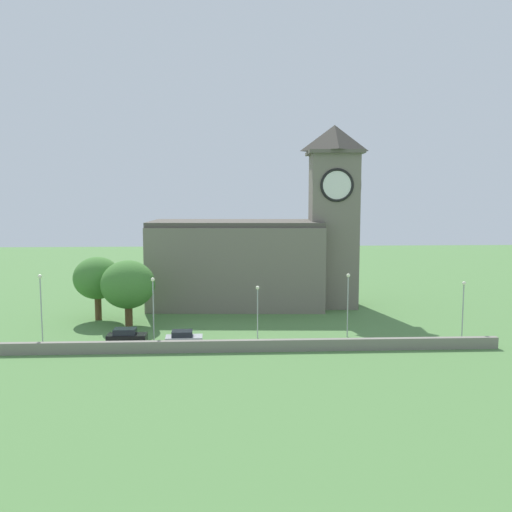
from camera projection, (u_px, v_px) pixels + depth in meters
ground_plane at (246, 315)px, 77.54m from camera, size 200.00×200.00×0.00m
church at (260, 252)px, 83.73m from camera, size 31.65×13.89×26.80m
quay_barrier at (251, 346)px, 59.96m from camera, size 54.15×0.70×1.27m
car_black at (127, 336)px, 62.79m from camera, size 4.41×2.24×1.81m
car_silver at (184, 338)px, 62.12m from camera, size 4.15×2.41×1.73m
streetlamp_west_end at (41, 298)px, 63.15m from camera, size 0.44×0.44×7.81m
streetlamp_west_mid at (153, 299)px, 63.61m from camera, size 0.44×0.44×7.39m
streetlamp_central at (258, 303)px, 65.09m from camera, size 0.44×0.44×6.21m
streetlamp_east_mid at (348, 295)px, 65.51m from camera, size 0.44×0.44×7.58m
streetlamp_east_end at (463, 300)px, 64.98m from camera, size 0.44×0.44×6.75m
tree_riverside_west at (128, 285)px, 71.01m from camera, size 6.84×6.84×8.44m
tree_riverside_east at (97, 278)px, 74.31m from camera, size 6.27×6.27×8.50m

